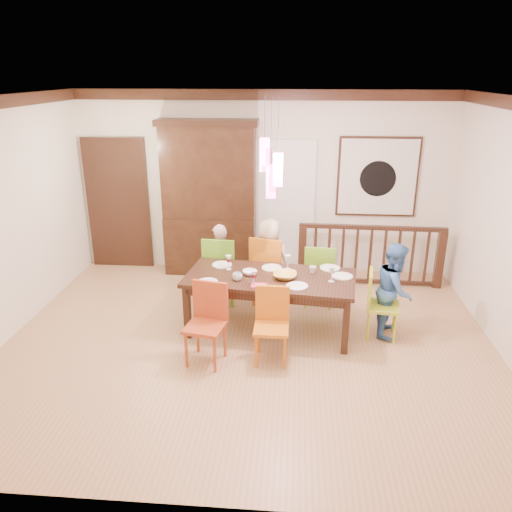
# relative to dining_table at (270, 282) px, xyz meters

# --- Properties ---
(floor) EXTENTS (6.00, 6.00, 0.00)m
(floor) POSITION_rel_dining_table_xyz_m (-0.24, -0.35, -0.67)
(floor) COLOR #A78151
(floor) RESTS_ON ground
(ceiling) EXTENTS (6.00, 6.00, 0.00)m
(ceiling) POSITION_rel_dining_table_xyz_m (-0.24, -0.35, 2.23)
(ceiling) COLOR white
(ceiling) RESTS_ON wall_back
(wall_back) EXTENTS (6.00, 0.00, 6.00)m
(wall_back) POSITION_rel_dining_table_xyz_m (-0.24, 2.15, 0.78)
(wall_back) COLOR silver
(wall_back) RESTS_ON floor
(crown_molding) EXTENTS (6.00, 5.00, 0.16)m
(crown_molding) POSITION_rel_dining_table_xyz_m (-0.24, -0.35, 2.15)
(crown_molding) COLOR black
(crown_molding) RESTS_ON wall_back
(panel_door) EXTENTS (1.04, 0.07, 2.24)m
(panel_door) POSITION_rel_dining_table_xyz_m (-2.64, 2.10, 0.38)
(panel_door) COLOR black
(panel_door) RESTS_ON wall_back
(white_doorway) EXTENTS (0.97, 0.05, 2.22)m
(white_doorway) POSITION_rel_dining_table_xyz_m (0.11, 2.11, 0.38)
(white_doorway) COLOR silver
(white_doorway) RESTS_ON wall_back
(painting) EXTENTS (1.25, 0.06, 1.25)m
(painting) POSITION_rel_dining_table_xyz_m (1.56, 2.11, 0.93)
(painting) COLOR black
(painting) RESTS_ON wall_back
(pendant_cluster) EXTENTS (0.27, 0.21, 1.14)m
(pendant_cluster) POSITION_rel_dining_table_xyz_m (0.00, -0.00, 1.44)
(pendant_cluster) COLOR #EF4792
(pendant_cluster) RESTS_ON ceiling
(dining_table) EXTENTS (2.20, 1.19, 0.75)m
(dining_table) POSITION_rel_dining_table_xyz_m (0.00, 0.00, 0.00)
(dining_table) COLOR black
(dining_table) RESTS_ON floor
(chair_far_left) EXTENTS (0.49, 0.49, 1.00)m
(chair_far_left) POSITION_rel_dining_table_xyz_m (-0.73, 0.81, -0.09)
(chair_far_left) COLOR #599C1E
(chair_far_left) RESTS_ON floor
(chair_far_mid) EXTENTS (0.57, 0.57, 1.03)m
(chair_far_mid) POSITION_rel_dining_table_xyz_m (-0.04, 0.83, -0.08)
(chair_far_mid) COLOR #CA6D16
(chair_far_mid) RESTS_ON floor
(chair_far_right) EXTENTS (0.45, 0.45, 0.92)m
(chair_far_right) POSITION_rel_dining_table_xyz_m (0.66, 0.83, -0.14)
(chair_far_right) COLOR #64A11D
(chair_far_right) RESTS_ON floor
(chair_near_left) EXTENTS (0.49, 0.49, 0.93)m
(chair_near_left) POSITION_rel_dining_table_xyz_m (-0.69, -0.82, -0.13)
(chair_near_left) COLOR #9E3B1A
(chair_near_left) RESTS_ON floor
(chair_near_mid) EXTENTS (0.39, 0.39, 0.87)m
(chair_near_mid) POSITION_rel_dining_table_xyz_m (0.06, -0.74, -0.17)
(chair_near_mid) COLOR #BF6311
(chair_near_mid) RESTS_ON floor
(chair_end_right) EXTENTS (0.45, 0.45, 0.87)m
(chair_end_right) POSITION_rel_dining_table_xyz_m (1.41, -0.07, -0.17)
(chair_end_right) COLOR #A8BA23
(chair_end_right) RESTS_ON floor
(china_hutch) EXTENTS (1.57, 0.46, 2.47)m
(china_hutch) POSITION_rel_dining_table_xyz_m (-1.08, 1.94, 0.57)
(china_hutch) COLOR black
(china_hutch) RESTS_ON floor
(balustrade) EXTENTS (2.22, 0.15, 0.96)m
(balustrade) POSITION_rel_dining_table_xyz_m (1.47, 1.60, -0.17)
(balustrade) COLOR black
(balustrade) RESTS_ON floor
(person_far_left) EXTENTS (0.45, 0.33, 1.15)m
(person_far_left) POSITION_rel_dining_table_xyz_m (-0.77, 0.86, -0.09)
(person_far_left) COLOR beige
(person_far_left) RESTS_ON floor
(person_far_mid) EXTENTS (0.66, 0.47, 1.26)m
(person_far_mid) POSITION_rel_dining_table_xyz_m (-0.06, 0.80, -0.04)
(person_far_mid) COLOR #C6B295
(person_far_mid) RESTS_ON floor
(person_end_right) EXTENTS (0.59, 0.68, 1.20)m
(person_end_right) POSITION_rel_dining_table_xyz_m (1.55, 0.04, -0.06)
(person_end_right) COLOR #3E6DB0
(person_end_right) RESTS_ON floor
(serving_bowl) EXTENTS (0.30, 0.30, 0.07)m
(serving_bowl) POSITION_rel_dining_table_xyz_m (0.19, -0.05, 0.12)
(serving_bowl) COLOR gold
(serving_bowl) RESTS_ON dining_table
(small_bowl) EXTENTS (0.23, 0.23, 0.06)m
(small_bowl) POSITION_rel_dining_table_xyz_m (-0.26, 0.03, 0.11)
(small_bowl) COLOR white
(small_bowl) RESTS_ON dining_table
(cup_left) EXTENTS (0.13, 0.13, 0.09)m
(cup_left) POSITION_rel_dining_table_xyz_m (-0.39, -0.16, 0.13)
(cup_left) COLOR silver
(cup_left) RESTS_ON dining_table
(cup_right) EXTENTS (0.12, 0.12, 0.09)m
(cup_right) POSITION_rel_dining_table_xyz_m (0.53, 0.15, 0.13)
(cup_right) COLOR silver
(cup_right) RESTS_ON dining_table
(plate_far_left) EXTENTS (0.26, 0.26, 0.01)m
(plate_far_left) POSITION_rel_dining_table_xyz_m (-0.65, 0.32, 0.09)
(plate_far_left) COLOR white
(plate_far_left) RESTS_ON dining_table
(plate_far_mid) EXTENTS (0.26, 0.26, 0.01)m
(plate_far_mid) POSITION_rel_dining_table_xyz_m (0.01, 0.26, 0.09)
(plate_far_mid) COLOR white
(plate_far_mid) RESTS_ON dining_table
(plate_far_right) EXTENTS (0.26, 0.26, 0.01)m
(plate_far_right) POSITION_rel_dining_table_xyz_m (0.76, 0.32, 0.09)
(plate_far_right) COLOR white
(plate_far_right) RESTS_ON dining_table
(plate_near_left) EXTENTS (0.26, 0.26, 0.01)m
(plate_near_left) POSITION_rel_dining_table_xyz_m (-0.75, -0.27, 0.09)
(plate_near_left) COLOR white
(plate_near_left) RESTS_ON dining_table
(plate_near_mid) EXTENTS (0.26, 0.26, 0.01)m
(plate_near_mid) POSITION_rel_dining_table_xyz_m (0.34, -0.30, 0.09)
(plate_near_mid) COLOR white
(plate_near_mid) RESTS_ON dining_table
(plate_end_right) EXTENTS (0.26, 0.26, 0.01)m
(plate_end_right) POSITION_rel_dining_table_xyz_m (0.90, 0.05, 0.09)
(plate_end_right) COLOR white
(plate_end_right) RESTS_ON dining_table
(wine_glass_a) EXTENTS (0.08, 0.08, 0.19)m
(wine_glass_a) POSITION_rel_dining_table_xyz_m (-0.55, 0.19, 0.18)
(wine_glass_a) COLOR #590C19
(wine_glass_a) RESTS_ON dining_table
(wine_glass_b) EXTENTS (0.08, 0.08, 0.19)m
(wine_glass_b) POSITION_rel_dining_table_xyz_m (0.21, 0.26, 0.18)
(wine_glass_b) COLOR silver
(wine_glass_b) RESTS_ON dining_table
(wine_glass_c) EXTENTS (0.08, 0.08, 0.19)m
(wine_glass_c) POSITION_rel_dining_table_xyz_m (-0.18, -0.30, 0.18)
(wine_glass_c) COLOR #590C19
(wine_glass_c) RESTS_ON dining_table
(wine_glass_d) EXTENTS (0.08, 0.08, 0.19)m
(wine_glass_d) POSITION_rel_dining_table_xyz_m (0.75, -0.10, 0.18)
(wine_glass_d) COLOR silver
(wine_glass_d) RESTS_ON dining_table
(napkin) EXTENTS (0.18, 0.14, 0.01)m
(napkin) POSITION_rel_dining_table_xyz_m (-0.12, -0.32, 0.09)
(napkin) COLOR #D83359
(napkin) RESTS_ON dining_table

